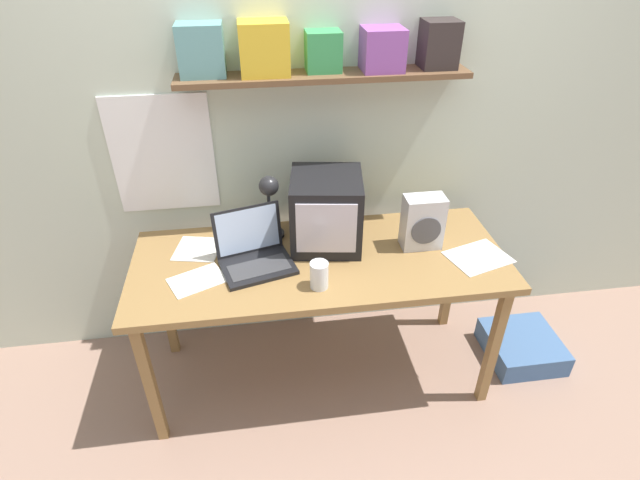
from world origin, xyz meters
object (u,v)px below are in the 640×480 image
Objects in this scene: open_notebook at (198,249)px; floor_cushion at (522,346)px; laptop at (254,251)px; juice_glass at (319,276)px; crt_monitor at (326,211)px; loose_paper_near_laptop at (478,257)px; loose_paper_near_monitor at (197,280)px; space_heater at (423,222)px; corner_desk at (320,270)px; desk_lamp at (269,200)px.

open_notebook reaches higher than floor_cushion.
laptop is 3.04× the size of juice_glass.
open_notebook is (-0.60, 0.02, -0.17)m from crt_monitor.
laptop is 0.34m from juice_glass.
loose_paper_near_laptop is 1.26m from loose_paper_near_monitor.
laptop is 0.78m from space_heater.
loose_paper_near_laptop is (1.28, -0.25, 0.00)m from open_notebook.
open_notebook is (-0.53, 0.35, -0.05)m from juice_glass.
open_notebook is (-1.04, 0.11, -0.13)m from space_heater.
space_heater reaches higher than juice_glass.
juice_glass is at bearing -94.93° from crt_monitor.
space_heater is (0.78, 0.02, 0.07)m from laptop.
crt_monitor is 1.46× the size of space_heater.
space_heater is 0.30m from loose_paper_near_laptop.
loose_paper_near_laptop is (0.75, 0.10, -0.05)m from juice_glass.
floor_cushion is at bearing -6.38° from space_heater.
open_notebook is at bearing 164.90° from corner_desk.
space_heater is at bearing -15.45° from desk_lamp.
crt_monitor is 0.65m from loose_paper_near_monitor.
desk_lamp is 2.85× the size of juice_glass.
corner_desk is at bearing -15.10° from open_notebook.
space_heater is at bearing 150.57° from loose_paper_near_laptop.
corner_desk is 0.58m from open_notebook.
open_notebook reaches higher than corner_desk.
space_heater is at bearing 6.93° from loose_paper_near_monitor.
laptop reaches higher than open_notebook.
loose_paper_near_laptop is 1.16× the size of loose_paper_near_monitor.
crt_monitor is at bearing 70.21° from corner_desk.
space_heater is at bearing 24.72° from juice_glass.
space_heater is 1.05m from open_notebook.
loose_paper_near_laptop is (0.93, -0.28, -0.22)m from desk_lamp.
crt_monitor is at bearing 161.18° from loose_paper_near_laptop.
open_notebook is (-0.56, 0.15, 0.07)m from corner_desk.
crt_monitor reaches higher than space_heater.
crt_monitor is 1.39m from floor_cushion.
laptop is at bearing -152.61° from crt_monitor.
desk_lamp reaches higher than laptop.
crt_monitor reaches higher than corner_desk.
laptop is 1.06× the size of desk_lamp.
crt_monitor is at bearing 20.39° from loose_paper_near_monitor.
open_notebook is at bearing 92.78° from loose_paper_near_monitor.
loose_paper_near_laptop is at bearing -10.96° from open_notebook.
space_heater is (0.48, 0.04, 0.19)m from corner_desk.
crt_monitor is 1.39× the size of loose_paper_near_monitor.
loose_paper_near_laptop is (0.24, -0.13, -0.13)m from space_heater.
desk_lamp reaches higher than juice_glass.
laptop is (-0.34, -0.12, -0.11)m from crt_monitor.
space_heater reaches higher than loose_paper_near_laptop.
desk_lamp is at bearing 163.05° from loose_paper_near_laptop.
crt_monitor is 0.63m from open_notebook.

